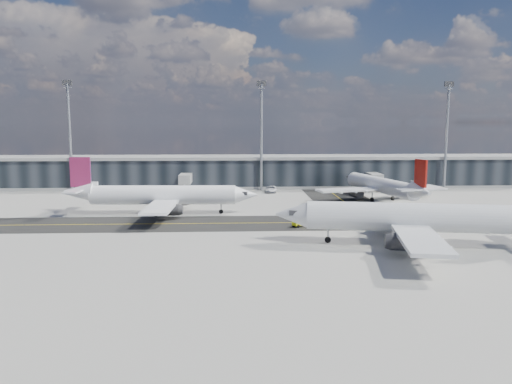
% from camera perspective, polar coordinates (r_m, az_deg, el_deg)
% --- Properties ---
extents(ground, '(300.00, 300.00, 0.00)m').
position_cam_1_polar(ground, '(86.83, 2.37, -4.07)').
color(ground, gray).
rests_on(ground, ground).
extents(taxiway_lanes, '(180.00, 63.00, 0.03)m').
position_cam_1_polar(taxiway_lanes, '(97.70, 4.12, -2.73)').
color(taxiway_lanes, black).
rests_on(taxiway_lanes, ground).
extents(terminal_concourse, '(152.00, 19.80, 8.80)m').
position_cam_1_polar(terminal_concourse, '(140.43, 0.47, 2.24)').
color(terminal_concourse, black).
rests_on(terminal_concourse, ground).
extents(floodlight_masts, '(102.50, 0.70, 28.90)m').
position_cam_1_polar(floodlight_masts, '(132.83, 0.62, 6.89)').
color(floodlight_masts, gray).
rests_on(floodlight_masts, ground).
extents(airliner_af, '(38.24, 32.56, 11.35)m').
position_cam_1_polar(airliner_af, '(100.80, -10.86, -0.36)').
color(airliner_af, white).
rests_on(airliner_af, ground).
extents(airliner_redtail, '(30.68, 35.69, 10.67)m').
position_cam_1_polar(airliner_redtail, '(119.26, 14.21, 0.70)').
color(airliner_redtail, white).
rests_on(airliner_redtail, ground).
extents(airliner_near, '(42.45, 36.37, 12.60)m').
position_cam_1_polar(airliner_near, '(77.18, 18.23, -2.84)').
color(airliner_near, silver).
rests_on(airliner_near, ground).
extents(baggage_tug, '(2.92, 2.44, 1.66)m').
position_cam_1_polar(baggage_tug, '(87.49, 5.17, -3.45)').
color(baggage_tug, '#F5FF0D').
rests_on(baggage_tug, ground).
extents(service_van, '(3.10, 6.01, 1.62)m').
position_cam_1_polar(service_van, '(130.13, 1.78, 0.32)').
color(service_van, white).
rests_on(service_van, ground).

